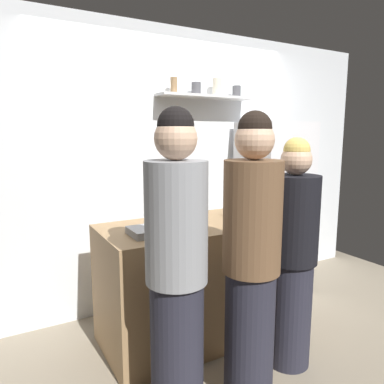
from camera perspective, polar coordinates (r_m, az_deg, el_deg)
name	(u,v)px	position (r m, az deg, el deg)	size (l,w,h in m)	color
ground_plane	(249,360)	(2.94, 8.90, -24.68)	(5.28, 5.28, 0.00)	gray
back_wall_assembly	(172,168)	(3.52, -3.23, 3.85)	(4.80, 0.32, 2.60)	white
refrigerator	(273,209)	(3.78, 12.65, -2.61)	(0.61, 0.60, 1.74)	white
counter	(192,281)	(2.97, 0.00, -13.85)	(1.41, 0.73, 0.94)	#9E7A51
baking_pan	(154,230)	(2.55, -6.00, -6.02)	(0.34, 0.24, 0.05)	gray
utensil_holder	(198,220)	(2.69, 0.98, -4.43)	(0.10, 0.10, 0.22)	#B2B2B7
wine_bottle_amber_glass	(188,206)	(2.95, -0.60, -2.15)	(0.08, 0.08, 0.29)	#472814
wine_bottle_pale_glass	(203,205)	(3.01, 1.68, -2.06)	(0.07, 0.07, 0.29)	#B2BFB2
wine_bottle_dark_glass	(247,207)	(2.85, 8.64, -2.35)	(0.07, 0.07, 0.33)	black
water_bottle_plastic	(160,206)	(2.96, -5.09, -2.28)	(0.09, 0.09, 0.24)	silver
person_grey_hoodie	(177,272)	(2.02, -2.44, -12.52)	(0.34, 0.34, 1.77)	#262633
person_blonde	(292,257)	(2.62, 15.47, -9.81)	(0.34, 0.34, 1.61)	#262633
person_brown_jacket	(251,263)	(2.20, 9.31, -10.98)	(0.34, 0.34, 1.76)	#262633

